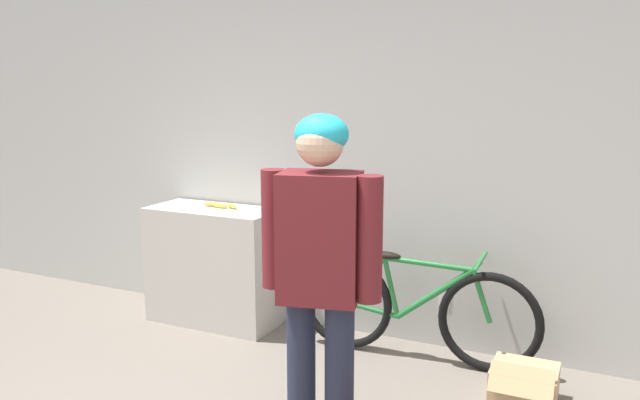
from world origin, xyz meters
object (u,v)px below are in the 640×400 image
(person, at_px, (320,257))
(banana, at_px, (221,205))
(cardboard_box, at_px, (524,385))
(bicycle, at_px, (415,309))

(person, height_order, banana, person)
(cardboard_box, bearing_deg, banana, 171.00)
(bicycle, bearing_deg, cardboard_box, -23.87)
(person, bearing_deg, banana, 124.08)
(cardboard_box, bearing_deg, bicycle, 158.36)
(person, xyz_separation_m, cardboard_box, (0.84, 0.96, -0.90))
(person, xyz_separation_m, bicycle, (0.10, 1.26, -0.66))
(bicycle, height_order, banana, banana)
(person, bearing_deg, bicycle, 72.23)
(person, distance_m, bicycle, 1.42)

